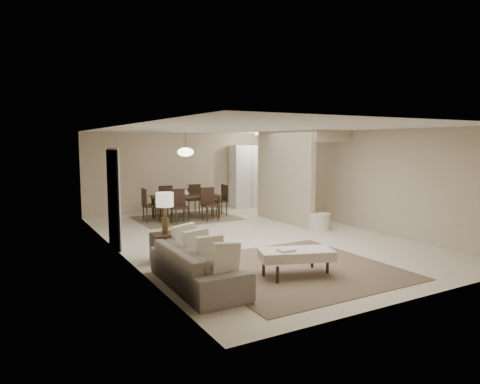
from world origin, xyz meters
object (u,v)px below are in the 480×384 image
round_pouf (319,222)px  dining_table (186,207)px  sofa (197,266)px  side_table (166,248)px  pantry_cabinet (248,176)px  wicker_basket (322,223)px  ottoman_bench (296,255)px

round_pouf → dining_table: size_ratio=0.29×
sofa → side_table: sofa is taller
sofa → pantry_cabinet: bearing=-35.0°
sofa → wicker_basket: bearing=-60.4°
pantry_cabinet → dining_table: size_ratio=1.11×
sofa → round_pouf: 5.01m
wicker_basket → dining_table: size_ratio=0.18×
pantry_cabinet → dining_table: pantry_cabinet is taller
wicker_basket → dining_table: bearing=128.4°
ottoman_bench → wicker_basket: 4.05m
ottoman_bench → dining_table: bearing=105.1°
ottoman_bench → sofa: bearing=-170.7°
side_table → round_pouf: (4.34, 0.85, -0.05)m
pantry_cabinet → wicker_basket: size_ratio=6.10×
sofa → side_table: (0.05, 1.55, -0.05)m
round_pouf → dining_table: 3.92m
wicker_basket → pantry_cabinet: bearing=86.6°
side_table → dining_table: dining_table is taller
round_pouf → wicker_basket: (0.16, 0.10, -0.06)m
side_table → dining_table: size_ratio=0.28×
pantry_cabinet → dining_table: bearing=-158.4°
sofa → dining_table: dining_table is taller
side_table → sofa: bearing=-91.8°
dining_table → wicker_basket: bearing=-50.0°
round_pouf → wicker_basket: round_pouf is taller
round_pouf → sofa: bearing=-151.3°
sofa → round_pouf: bearing=-60.5°
pantry_cabinet → round_pouf: 4.35m
side_table → round_pouf: 4.42m
wicker_basket → sofa: bearing=-151.2°
wicker_basket → dining_table: 3.94m
pantry_cabinet → sofa: (-4.80, -6.66, -0.74)m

